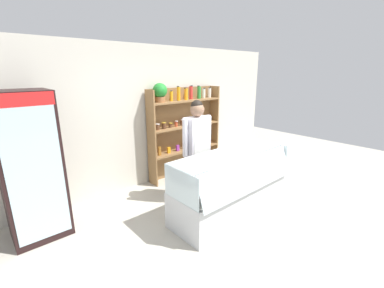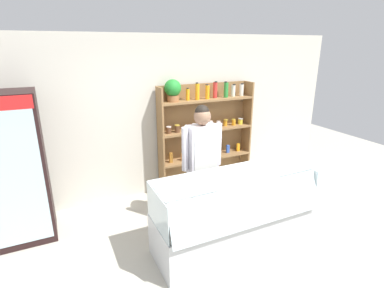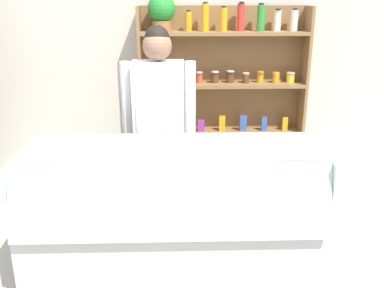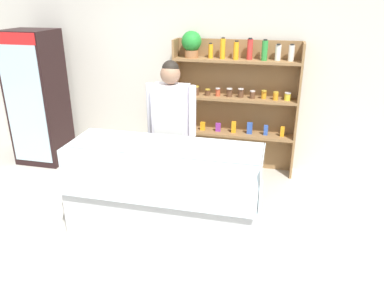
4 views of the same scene
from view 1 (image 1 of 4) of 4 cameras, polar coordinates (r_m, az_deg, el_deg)
ground_plane at (r=4.21m, az=8.73°, el=-16.12°), size 12.00×12.00×0.00m
back_wall at (r=5.23m, az=-8.65°, el=6.19°), size 6.80×0.10×2.70m
drinks_fridge at (r=4.00m, az=-32.23°, el=-4.43°), size 0.70×0.64×2.00m
shelving_unit at (r=5.45m, az=-2.31°, el=4.53°), size 1.75×0.29×2.00m
deli_display_case at (r=4.22m, az=8.57°, el=-11.14°), size 2.05×0.80×1.01m
shop_clerk at (r=4.30m, az=1.17°, el=0.30°), size 0.61×0.25×1.77m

